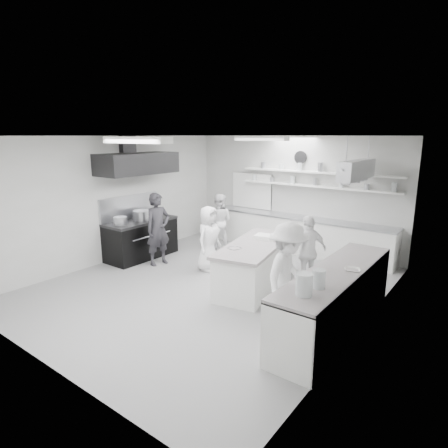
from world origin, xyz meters
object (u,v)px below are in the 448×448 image
Objects in this scene: back_counter at (297,234)px; cook_back at (219,221)px; cook_stove at (158,229)px; stove at (141,240)px; right_counter at (335,300)px; prep_island at (255,266)px.

cook_back reaches higher than back_counter.
cook_stove is 1.15× the size of cook_back.
stove is 0.86m from cook_stove.
back_counter is 1.52× the size of right_counter.
stove is at bearing -136.01° from back_counter.
stove is 4.03m from back_counter.
back_counter is (2.90, 2.80, 0.01)m from stove.
right_counter is (5.25, -0.60, 0.02)m from stove.
prep_island is at bearing -73.70° from cook_stove.
cook_back is (-2.23, 1.68, 0.32)m from prep_island.
cook_back is (-4.17, 2.41, 0.28)m from right_counter.
right_counter is (2.35, -3.40, 0.01)m from back_counter.
back_counter is at bearing -175.79° from cook_back.
stove is 0.77× the size of prep_island.
prep_island is 2.81m from cook_back.
back_counter is 2.15× the size of prep_island.
right_counter is at bearing 125.66° from cook_back.
cook_back is at bearing 59.22° from stove.
stove is 1.05× the size of cook_stove.
cook_back is at bearing -151.41° from back_counter.
cook_back is (1.08, 1.81, 0.30)m from stove.
cook_stove is 1.95m from cook_back.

